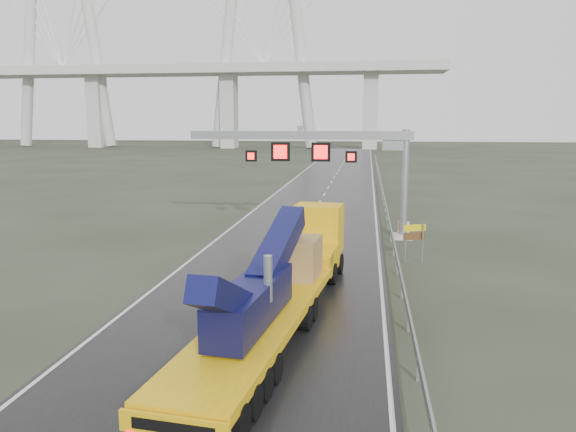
# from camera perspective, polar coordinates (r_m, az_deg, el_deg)

# --- Properties ---
(ground) EXTENTS (400.00, 400.00, 0.00)m
(ground) POSITION_cam_1_polar(r_m,az_deg,el_deg) (21.20, -4.74, -11.79)
(ground) COLOR #2A2F21
(ground) RESTS_ON ground
(road) EXTENTS (11.00, 200.00, 0.02)m
(road) POSITION_cam_1_polar(r_m,az_deg,el_deg) (59.90, 3.70, 2.21)
(road) COLOR black
(road) RESTS_ON ground
(guardrail) EXTENTS (0.20, 140.00, 1.40)m
(guardrail) POSITION_cam_1_polar(r_m,az_deg,el_deg) (49.76, 9.85, 1.37)
(guardrail) COLOR slate
(guardrail) RESTS_ON ground
(sign_gantry) EXTENTS (14.90, 1.20, 7.42)m
(sign_gantry) POSITION_cam_1_polar(r_m,az_deg,el_deg) (37.36, 4.45, 6.36)
(sign_gantry) COLOR silver
(sign_gantry) RESTS_ON ground
(heavy_haul_truck) EXTENTS (4.52, 18.21, 4.24)m
(heavy_haul_truck) POSITION_cam_1_polar(r_m,az_deg,el_deg) (22.91, -0.07, -5.78)
(heavy_haul_truck) COLOR #FFB80E
(heavy_haul_truck) RESTS_ON ground
(exit_sign_pair) EXTENTS (1.22, 0.52, 2.20)m
(exit_sign_pair) POSITION_cam_1_polar(r_m,az_deg,el_deg) (31.44, 12.72, -1.96)
(exit_sign_pair) COLOR #9D9EA5
(exit_sign_pair) RESTS_ON ground
(striped_barrier) EXTENTS (0.77, 0.61, 1.14)m
(striped_barrier) POSITION_cam_1_polar(r_m,az_deg,el_deg) (38.15, 11.64, -1.38)
(striped_barrier) COLOR red
(striped_barrier) RESTS_ON ground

